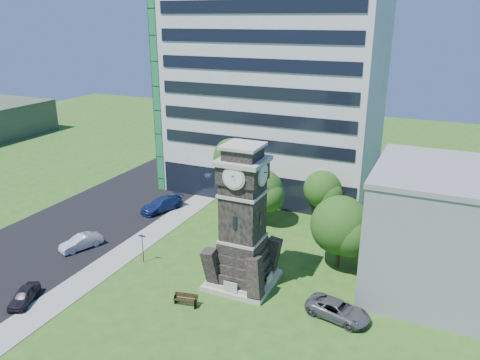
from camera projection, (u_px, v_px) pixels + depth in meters
The scene contains 16 objects.
ground at pixel (201, 286), 39.61m from camera, with size 160.00×160.00×0.00m, color #2C5A19.
sidewalk at pixel (143, 240), 47.59m from camera, with size 3.00×70.00×0.06m, color gray.
street at pixel (78, 226), 50.90m from camera, with size 14.00×80.00×0.02m, color black.
clock_tower at pixel (243, 226), 38.42m from camera, with size 5.40×5.40×12.22m.
office_tall at pixel (275, 79), 58.40m from camera, with size 26.20×15.11×28.60m.
office_low at pixel (469, 235), 37.01m from camera, with size 15.20×12.20×10.40m.
car_street_south at pixel (24, 296), 37.12m from camera, with size 1.43×3.56×1.21m, color black.
car_street_mid at pixel (81, 242), 45.78m from camera, with size 1.43×4.11×1.35m, color silver.
car_street_north at pixel (162, 204), 54.78m from camera, with size 2.15×5.29×1.54m, color navy.
car_east_lot at pixel (338, 310), 35.17m from camera, with size 2.24×4.86×1.35m, color #57575C.
park_bench at pixel (186, 299), 36.83m from camera, with size 1.91×0.51×0.99m.
street_sign at pixel (142, 245), 42.90m from camera, with size 0.68×0.07×2.82m.
tree_nw at pixel (237, 160), 56.68m from camera, with size 6.16×5.60×8.22m.
tree_nc at pixel (263, 192), 50.63m from camera, with size 5.00×4.54×6.08m.
tree_ne at pixel (323, 190), 51.65m from camera, with size 4.59×4.18×5.65m.
tree_east at pixel (341, 227), 41.39m from camera, with size 5.84×5.31×6.76m.
Camera 1 is at (17.21, -30.01, 21.52)m, focal length 35.00 mm.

